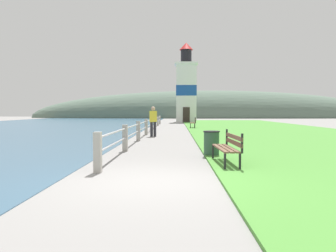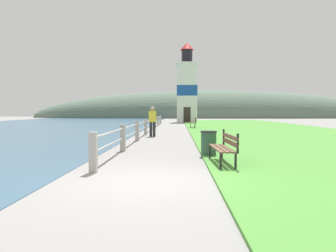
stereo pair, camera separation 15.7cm
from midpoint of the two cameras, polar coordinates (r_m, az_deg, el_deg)
The scene contains 9 objects.
ground_plane at distance 6.99m, azimuth -3.69°, elevation -9.70°, with size 160.00×160.00×0.00m, color gray.
grass_verge at distance 25.70m, azimuth 16.91°, elevation -0.75°, with size 12.00×53.78×0.06m.
seawall_railing at distance 22.64m, azimuth -3.54°, elevation 0.29°, with size 0.18×29.66×0.99m.
park_bench_near at distance 9.14m, azimuth 9.98°, elevation -3.38°, with size 0.55×2.00×0.94m.
park_bench_midway at distance 28.28m, azimuth 4.32°, elevation 0.68°, with size 0.53×1.68×0.94m.
lighthouse at distance 43.87m, azimuth 3.06°, elevation 6.54°, with size 3.02×3.02×10.54m.
person_strolling at distance 19.07m, azimuth -2.83°, elevation 1.00°, with size 0.45×0.28×1.75m.
trash_bin at distance 10.83m, azimuth 7.17°, elevation -3.05°, with size 0.54×0.54×0.84m.
distant_hillside at distance 73.04m, azimuth 7.28°, elevation 1.43°, with size 80.00×16.00×12.00m.
Camera 1 is at (0.54, -6.80, 1.49)m, focal length 35.00 mm.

